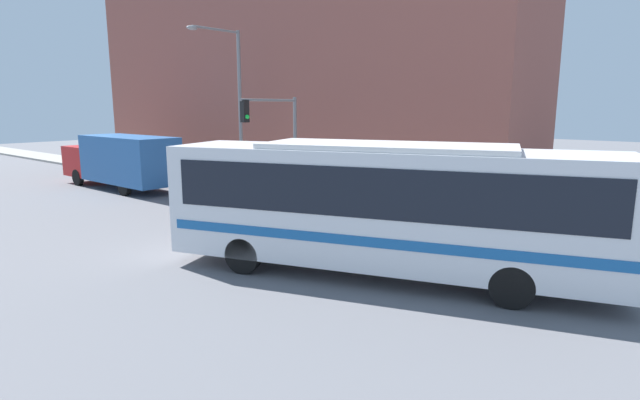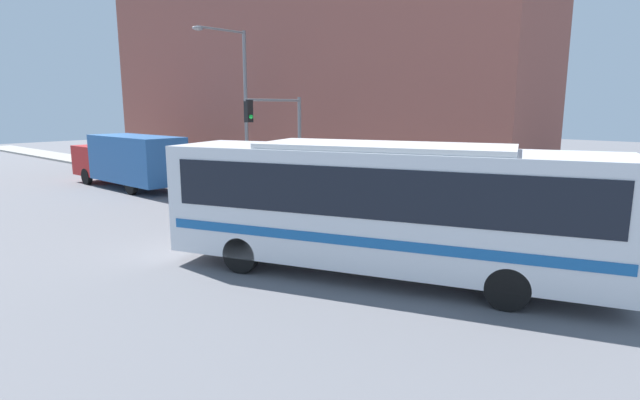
% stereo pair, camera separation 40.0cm
% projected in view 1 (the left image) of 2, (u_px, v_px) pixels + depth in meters
% --- Properties ---
extents(ground_plane, '(120.00, 120.00, 0.00)m').
position_uv_depth(ground_plane, '(441.00, 275.00, 13.00)').
color(ground_plane, slate).
extents(sidewalk, '(2.64, 70.00, 0.16)m').
position_uv_depth(sidewalk, '(179.00, 178.00, 29.97)').
color(sidewalk, gray).
rests_on(sidewalk, ground_plane).
extents(building_facade, '(6.00, 28.74, 12.34)m').
position_uv_depth(building_facade, '(283.00, 74.00, 29.18)').
color(building_facade, brown).
rests_on(building_facade, ground_plane).
extents(city_bus, '(6.19, 11.50, 3.42)m').
position_uv_depth(city_bus, '(385.00, 201.00, 12.67)').
color(city_bus, silver).
rests_on(city_bus, ground_plane).
extents(delivery_truck, '(2.30, 8.44, 2.82)m').
position_uv_depth(delivery_truck, '(121.00, 160.00, 26.26)').
color(delivery_truck, '#265999').
rests_on(delivery_truck, ground_plane).
extents(fire_hydrant, '(0.21, 0.28, 0.70)m').
position_uv_depth(fire_hydrant, '(393.00, 205.00, 19.67)').
color(fire_hydrant, '#999999').
rests_on(fire_hydrant, sidewalk).
extents(traffic_light_pole, '(3.28, 0.35, 4.57)m').
position_uv_depth(traffic_light_pole, '(276.00, 129.00, 21.71)').
color(traffic_light_pole, slate).
rests_on(traffic_light_pole, sidewalk).
extents(parking_meter, '(0.14, 0.14, 1.31)m').
position_uv_depth(parking_meter, '(285.00, 178.00, 23.25)').
color(parking_meter, slate).
rests_on(parking_meter, sidewalk).
extents(street_lamp, '(3.07, 0.28, 7.79)m').
position_uv_depth(street_lamp, '(234.00, 96.00, 24.53)').
color(street_lamp, slate).
rests_on(street_lamp, sidewalk).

